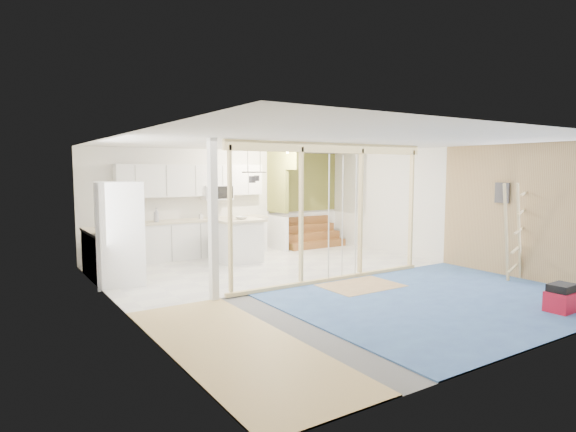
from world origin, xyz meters
TOP-DOWN VIEW (x-y plane):
  - room at (0.00, 0.00)m, footprint 7.01×8.01m
  - floor_overlays at (0.07, 0.06)m, footprint 7.00×8.00m
  - stud_frame at (-0.27, -0.00)m, footprint 4.66×0.14m
  - base_cabinets at (-1.61, 3.36)m, footprint 4.45×2.24m
  - upper_cabinets at (-0.84, 3.82)m, footprint 3.60×0.41m
  - green_partition at (2.04, 3.66)m, footprint 2.25×1.51m
  - pot_rack at (-0.31, 1.89)m, footprint 0.52×0.52m
  - sheathing_panel at (3.48, -2.00)m, footprint 0.02×4.00m
  - electrical_panel at (3.43, -1.40)m, footprint 0.04×0.30m
  - ceiling_light at (1.40, 3.00)m, footprint 0.32×0.32m
  - fridge at (-3.09, 1.90)m, footprint 0.95×0.92m
  - island at (-0.31, 2.70)m, footprint 1.03×1.03m
  - bowl at (-0.27, 2.56)m, footprint 0.35×0.35m
  - soap_bottle_a at (-1.87, 3.60)m, footprint 0.13×0.14m
  - soap_bottle_b at (-0.79, 3.63)m, footprint 0.09×0.09m
  - toolbox at (1.94, -3.40)m, footprint 0.46×0.35m
  - ladder at (3.15, -1.86)m, footprint 0.99×0.13m

SIDE VIEW (x-z plane):
  - floor_overlays at x=0.07m, z-range 0.00..0.02m
  - toolbox at x=1.94m, z-range -0.01..0.42m
  - base_cabinets at x=-1.61m, z-range 0.00..0.93m
  - island at x=-0.31m, z-range 0.00..0.99m
  - fridge at x=-3.09m, z-range 0.00..1.89m
  - green_partition at x=2.04m, z-range -0.36..2.24m
  - ladder at x=3.15m, z-range 0.02..1.87m
  - soap_bottle_b at x=-0.79m, z-range 0.93..1.11m
  - bowl at x=-0.27m, z-range 0.99..1.06m
  - soap_bottle_a at x=-1.87m, z-range 0.93..1.25m
  - sheathing_panel at x=3.48m, z-range 0.00..2.60m
  - room at x=0.00m, z-range 0.00..2.61m
  - stud_frame at x=-0.27m, z-range 0.31..2.91m
  - electrical_panel at x=3.43m, z-range 1.45..1.85m
  - upper_cabinets at x=-0.84m, z-range 1.39..2.25m
  - pot_rack at x=-0.31m, z-range 1.64..2.36m
  - ceiling_light at x=1.40m, z-range 2.50..2.58m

